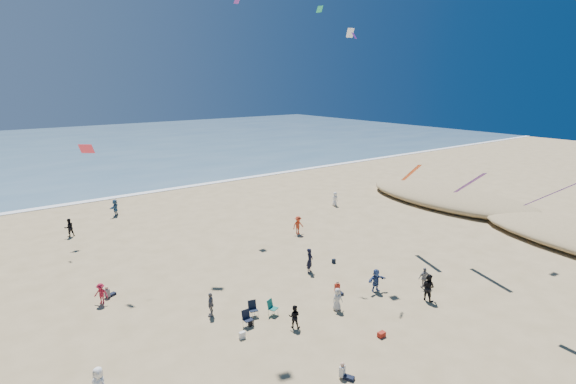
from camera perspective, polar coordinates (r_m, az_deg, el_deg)
ocean at (r=108.94m, az=-29.73°, el=4.54°), size 220.00×100.00×0.06m
surf_line at (r=60.42m, az=-23.23°, el=-0.96°), size 220.00×1.20×0.08m
standing_flyers at (r=36.88m, az=-5.49°, el=-7.69°), size 32.16×33.97×1.93m
seated_group at (r=26.23m, az=-2.97°, el=-18.33°), size 15.11×19.29×0.84m
chair_cluster at (r=28.84m, az=-3.80°, el=-14.94°), size 2.69×1.46×1.00m
white_tote at (r=27.21m, az=-5.84°, el=-17.63°), size 0.35×0.20×0.40m
black_backpack at (r=28.36m, az=-4.73°, el=-16.22°), size 0.30×0.22×0.38m
cooler at (r=27.77m, az=11.79°, el=-17.29°), size 0.45×0.30×0.30m
navy_bag at (r=37.08m, az=5.83°, el=-8.71°), size 0.28×0.18×0.34m
kites_aloft at (r=33.57m, az=6.13°, el=13.80°), size 41.46×43.61×29.84m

